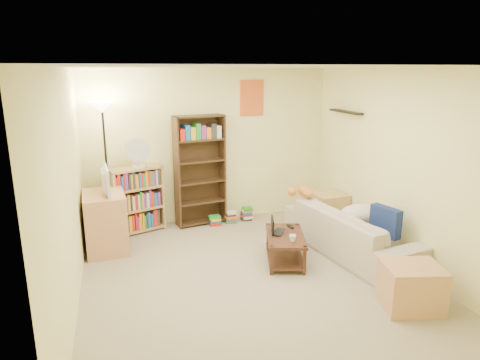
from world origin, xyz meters
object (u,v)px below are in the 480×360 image
object	(u,v)px
television	(102,181)
side_table	(328,210)
end_cabinet	(411,287)
tabby_cat	(303,191)
coffee_table	(285,245)
mug	(293,238)
short_bookshelf	(137,200)
tv_stand	(105,222)
tall_bookshelf	(200,168)
sofa	(353,232)
floor_lamp	(104,131)
desk_fan	(138,153)
laptop	(282,232)

from	to	relation	value
television	side_table	xyz separation A→B (m)	(3.42, -0.09, -0.72)
television	end_cabinet	world-z (taller)	television
end_cabinet	side_table	bearing A→B (deg)	82.56
tabby_cat	side_table	distance (m)	0.77
coffee_table	television	world-z (taller)	television
mug	short_bookshelf	bearing A→B (deg)	132.95
tv_stand	side_table	distance (m)	3.42
mug	end_cabinet	xyz separation A→B (m)	(0.84, -1.20, -0.18)
tall_bookshelf	short_bookshelf	xyz separation A→B (m)	(-1.02, -0.06, -0.43)
sofa	floor_lamp	world-z (taller)	floor_lamp
tv_stand	floor_lamp	world-z (taller)	floor_lamp
tabby_cat	end_cabinet	size ratio (longest dim) A/B	0.86
desk_fan	side_table	world-z (taller)	desk_fan
coffee_table	tall_bookshelf	size ratio (longest dim) A/B	0.54
sofa	side_table	size ratio (longest dim) A/B	4.02
tabby_cat	desk_fan	bearing A→B (deg)	159.15
mug	floor_lamp	distance (m)	3.07
mug	side_table	xyz separation A→B (m)	(1.16, 1.24, -0.14)
mug	desk_fan	distance (m)	2.69
tabby_cat	laptop	distance (m)	0.98
desk_fan	end_cabinet	distance (m)	4.14
coffee_table	short_bookshelf	world-z (taller)	short_bookshelf
sofa	side_table	world-z (taller)	sofa
floor_lamp	side_table	size ratio (longest dim) A/B	3.59
laptop	tv_stand	world-z (taller)	tv_stand
laptop	tall_bookshelf	xyz separation A→B (m)	(-0.74, 1.69, 0.55)
tv_stand	tall_bookshelf	size ratio (longest dim) A/B	0.46
tv_stand	tall_bookshelf	bearing A→B (deg)	19.92
desk_fan	sofa	bearing A→B (deg)	-31.33
end_cabinet	coffee_table	bearing A→B (deg)	120.47
end_cabinet	short_bookshelf	bearing A→B (deg)	130.12
desk_fan	tabby_cat	bearing A→B (deg)	-20.85
tv_stand	side_table	world-z (taller)	tv_stand
tall_bookshelf	sofa	bearing A→B (deg)	-54.23
television	short_bookshelf	size ratio (longest dim) A/B	0.62
tv_stand	desk_fan	size ratio (longest dim) A/B	1.77
sofa	mug	world-z (taller)	sofa
mug	television	distance (m)	2.68
television	side_table	distance (m)	3.50
tv_stand	side_table	bearing A→B (deg)	-5.22
tabby_cat	short_bookshelf	bearing A→B (deg)	158.61
short_bookshelf	floor_lamp	world-z (taller)	floor_lamp
coffee_table	side_table	world-z (taller)	side_table
short_bookshelf	tall_bookshelf	bearing A→B (deg)	-16.54
laptop	mug	xyz separation A→B (m)	(0.03, -0.29, 0.03)
sofa	short_bookshelf	world-z (taller)	short_bookshelf
laptop	side_table	distance (m)	1.52
laptop	tall_bookshelf	distance (m)	1.92
mug	tall_bookshelf	size ratio (longest dim) A/B	0.06
tabby_cat	coffee_table	bearing A→B (deg)	-127.48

